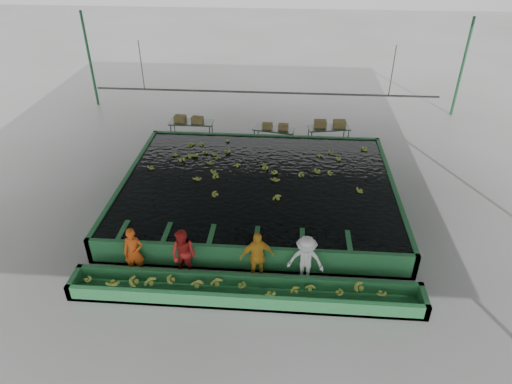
# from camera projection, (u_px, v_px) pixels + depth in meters

# --- Properties ---
(ground) EXTENTS (80.00, 80.00, 0.00)m
(ground) POSITION_uv_depth(u_px,v_px,m) (255.00, 224.00, 16.01)
(ground) COLOR gray
(ground) RESTS_ON ground
(shed_roof) EXTENTS (20.00, 22.00, 0.04)m
(shed_roof) POSITION_uv_depth(u_px,v_px,m) (255.00, 86.00, 13.35)
(shed_roof) COLOR gray
(shed_roof) RESTS_ON shed_posts
(shed_posts) EXTENTS (20.00, 22.00, 5.00)m
(shed_posts) POSITION_uv_depth(u_px,v_px,m) (255.00, 161.00, 14.68)
(shed_posts) COLOR #24623A
(shed_posts) RESTS_ON ground
(flotation_tank) EXTENTS (10.00, 8.00, 0.90)m
(flotation_tank) POSITION_uv_depth(u_px,v_px,m) (258.00, 190.00, 17.04)
(flotation_tank) COLOR #236736
(flotation_tank) RESTS_ON ground
(tank_water) EXTENTS (9.70, 7.70, 0.00)m
(tank_water) POSITION_uv_depth(u_px,v_px,m) (258.00, 181.00, 16.82)
(tank_water) COLOR black
(tank_water) RESTS_ON flotation_tank
(sorting_trough) EXTENTS (10.00, 1.00, 0.50)m
(sorting_trough) POSITION_uv_depth(u_px,v_px,m) (245.00, 292.00, 12.83)
(sorting_trough) COLOR #236736
(sorting_trough) RESTS_ON ground
(cableway_rail) EXTENTS (0.08, 0.08, 14.00)m
(cableway_rail) POSITION_uv_depth(u_px,v_px,m) (264.00, 92.00, 18.64)
(cableway_rail) COLOR #59605B
(cableway_rail) RESTS_ON shed_roof
(rail_hanger_left) EXTENTS (0.04, 0.04, 2.00)m
(rail_hanger_left) POSITION_uv_depth(u_px,v_px,m) (141.00, 65.00, 18.43)
(rail_hanger_left) COLOR #59605B
(rail_hanger_left) RESTS_ON shed_roof
(rail_hanger_right) EXTENTS (0.04, 0.04, 2.00)m
(rail_hanger_right) POSITION_uv_depth(u_px,v_px,m) (392.00, 71.00, 17.78)
(rail_hanger_right) COLOR #59605B
(rail_hanger_right) RESTS_ON shed_roof
(worker_a) EXTENTS (0.64, 0.47, 1.60)m
(worker_a) POSITION_uv_depth(u_px,v_px,m) (134.00, 252.00, 13.44)
(worker_a) COLOR #DA4E12
(worker_a) RESTS_ON ground
(worker_b) EXTENTS (0.95, 0.83, 1.63)m
(worker_b) POSITION_uv_depth(u_px,v_px,m) (184.00, 254.00, 13.33)
(worker_b) COLOR red
(worker_b) RESTS_ON ground
(worker_c) EXTENTS (1.08, 0.67, 1.71)m
(worker_c) POSITION_uv_depth(u_px,v_px,m) (257.00, 257.00, 13.17)
(worker_c) COLOR gold
(worker_c) RESTS_ON ground
(worker_d) EXTENTS (1.11, 0.71, 1.63)m
(worker_d) POSITION_uv_depth(u_px,v_px,m) (306.00, 261.00, 13.10)
(worker_d) COLOR silver
(worker_d) RESTS_ON ground
(packing_table_left) EXTENTS (2.03, 0.82, 0.92)m
(packing_table_left) POSITION_uv_depth(u_px,v_px,m) (192.00, 131.00, 21.54)
(packing_table_left) COLOR #59605B
(packing_table_left) RESTS_ON ground
(packing_table_mid) EXTENTS (1.97, 1.11, 0.85)m
(packing_table_mid) POSITION_uv_depth(u_px,v_px,m) (274.00, 137.00, 21.05)
(packing_table_mid) COLOR #59605B
(packing_table_mid) RESTS_ON ground
(packing_table_right) EXTENTS (2.01, 1.10, 0.87)m
(packing_table_right) POSITION_uv_depth(u_px,v_px,m) (328.00, 136.00, 21.13)
(packing_table_right) COLOR #59605B
(packing_table_right) RESTS_ON ground
(box_stack_left) EXTENTS (1.39, 0.52, 0.29)m
(box_stack_left) POSITION_uv_depth(u_px,v_px,m) (189.00, 122.00, 21.24)
(box_stack_left) COLOR olive
(box_stack_left) RESTS_ON packing_table_left
(box_stack_mid) EXTENTS (1.21, 0.40, 0.26)m
(box_stack_mid) POSITION_uv_depth(u_px,v_px,m) (275.00, 129.00, 20.78)
(box_stack_mid) COLOR olive
(box_stack_mid) RESTS_ON packing_table_mid
(box_stack_right) EXTENTS (1.46, 0.49, 0.31)m
(box_stack_right) POSITION_uv_depth(u_px,v_px,m) (330.00, 127.00, 20.94)
(box_stack_right) COLOR olive
(box_stack_right) RESTS_ON packing_table_right
(floating_bananas) EXTENTS (8.11, 5.53, 0.11)m
(floating_bananas) POSITION_uv_depth(u_px,v_px,m) (260.00, 171.00, 17.50)
(floating_bananas) COLOR olive
(floating_bananas) RESTS_ON tank_water
(trough_bananas) EXTENTS (9.12, 0.61, 0.12)m
(trough_bananas) POSITION_uv_depth(u_px,v_px,m) (245.00, 288.00, 12.75)
(trough_bananas) COLOR olive
(trough_bananas) RESTS_ON sorting_trough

